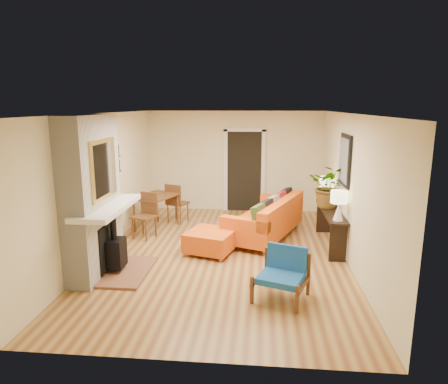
{
  "coord_description": "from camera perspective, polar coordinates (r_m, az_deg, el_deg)",
  "views": [
    {
      "loc": [
        0.68,
        -7.06,
        2.75
      ],
      "look_at": [
        0.0,
        0.2,
        1.15
      ],
      "focal_mm": 32.0,
      "sensor_mm": 36.0,
      "label": 1
    }
  ],
  "objects": [
    {
      "name": "sofa",
      "position": [
        8.49,
        6.41,
        -3.8
      ],
      "size": [
        1.76,
        2.5,
        0.91
      ],
      "color": "silver",
      "rests_on": "ground"
    },
    {
      "name": "console_table",
      "position": [
        8.14,
        15.0,
        -3.54
      ],
      "size": [
        0.34,
        1.85,
        0.72
      ],
      "color": "black",
      "rests_on": "ground"
    },
    {
      "name": "fireplace",
      "position": [
        6.8,
        -18.04,
        -1.07
      ],
      "size": [
        1.09,
        1.68,
        2.6
      ],
      "color": "white",
      "rests_on": "ground"
    },
    {
      "name": "blue_chair",
      "position": [
        5.95,
        8.45,
        -11.07
      ],
      "size": [
        0.89,
        0.88,
        0.73
      ],
      "color": "brown",
      "rests_on": "ground"
    },
    {
      "name": "room_shell",
      "position": [
        9.81,
        4.85,
        3.48
      ],
      "size": [
        6.5,
        6.5,
        6.5
      ],
      "color": "#B78E46",
      "rests_on": "ground"
    },
    {
      "name": "houseplant",
      "position": [
        8.23,
        14.9,
        0.81
      ],
      "size": [
        0.97,
        0.9,
        0.87
      ],
      "primitive_type": "imported",
      "rotation": [
        0.0,
        0.0,
        -0.34
      ],
      "color": "#1E5919",
      "rests_on": "console_table"
    },
    {
      "name": "ottoman",
      "position": [
        7.6,
        -1.92,
        -6.9
      ],
      "size": [
        1.03,
        1.03,
        0.42
      ],
      "color": "silver",
      "rests_on": "ground"
    },
    {
      "name": "lamp_far",
      "position": [
        8.73,
        14.41,
        0.83
      ],
      "size": [
        0.3,
        0.3,
        0.54
      ],
      "color": "white",
      "rests_on": "console_table"
    },
    {
      "name": "lamp_near",
      "position": [
        7.36,
        16.09,
        -1.38
      ],
      "size": [
        0.3,
        0.3,
        0.54
      ],
      "color": "white",
      "rests_on": "console_table"
    },
    {
      "name": "dining_table",
      "position": [
        9.04,
        -9.29,
        -1.45
      ],
      "size": [
        1.16,
        1.78,
        0.94
      ],
      "color": "brown",
      "rests_on": "ground"
    }
  ]
}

